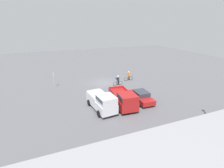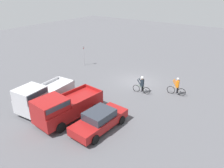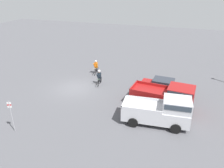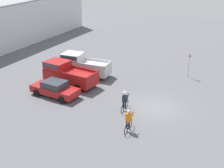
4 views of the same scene
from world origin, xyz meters
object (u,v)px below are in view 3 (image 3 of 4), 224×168
at_px(sedan_0, 163,86).
at_px(fire_lane_sign, 11,113).
at_px(cyclist_0, 99,77).
at_px(pickup_truck_0, 166,96).
at_px(cyclist_1, 96,67).
at_px(pickup_truck_1, 161,111).

height_order(sedan_0, fire_lane_sign, fire_lane_sign).
relative_size(sedan_0, cyclist_0, 2.58).
relative_size(pickup_truck_0, cyclist_1, 3.12).
bearing_deg(cyclist_1, sedan_0, 73.22).
bearing_deg(cyclist_0, pickup_truck_0, 71.02).
bearing_deg(sedan_0, pickup_truck_1, 5.41).
relative_size(pickup_truck_0, fire_lane_sign, 2.14).
distance_m(sedan_0, pickup_truck_0, 2.93).
height_order(pickup_truck_0, fire_lane_sign, fire_lane_sign).
distance_m(pickup_truck_0, cyclist_0, 7.80).
bearing_deg(sedan_0, pickup_truck_0, 12.07).
height_order(cyclist_0, cyclist_1, cyclist_1).
bearing_deg(fire_lane_sign, pickup_truck_0, 125.67).
relative_size(cyclist_0, cyclist_1, 1.01).
bearing_deg(cyclist_0, sedan_0, 92.55).
distance_m(cyclist_0, cyclist_1, 3.24).
height_order(cyclist_1, fire_lane_sign, fire_lane_sign).
xyz_separation_m(pickup_truck_0, fire_lane_sign, (7.29, -10.16, 0.43)).
relative_size(sedan_0, pickup_truck_1, 0.87).
bearing_deg(cyclist_0, pickup_truck_1, 54.20).
bearing_deg(cyclist_1, fire_lane_sign, -5.41).
relative_size(sedan_0, cyclist_1, 2.60).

